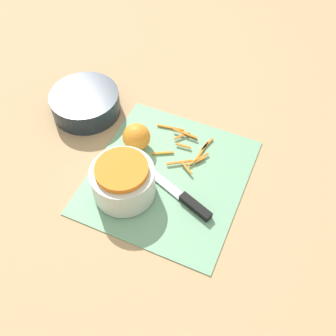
% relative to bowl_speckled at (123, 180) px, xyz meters
% --- Properties ---
extents(ground_plane, '(4.00, 4.00, 0.00)m').
position_rel_bowl_speckled_xyz_m(ground_plane, '(0.08, -0.07, -0.05)').
color(ground_plane, tan).
extents(cutting_board, '(0.39, 0.36, 0.01)m').
position_rel_bowl_speckled_xyz_m(cutting_board, '(0.08, -0.07, -0.05)').
color(cutting_board, '#75AD84').
rests_on(cutting_board, ground_plane).
extents(bowl_speckled, '(0.14, 0.14, 0.09)m').
position_rel_bowl_speckled_xyz_m(bowl_speckled, '(0.00, 0.00, 0.00)').
color(bowl_speckled, silver).
rests_on(bowl_speckled, cutting_board).
extents(bowl_dark, '(0.18, 0.18, 0.06)m').
position_rel_bowl_speckled_xyz_m(bowl_dark, '(0.20, 0.22, -0.02)').
color(bowl_dark, '#1E2833').
rests_on(bowl_dark, ground_plane).
extents(knife, '(0.10, 0.21, 0.02)m').
position_rel_bowl_speckled_xyz_m(knife, '(0.03, -0.14, -0.04)').
color(knife, black).
rests_on(knife, cutting_board).
extents(orange_left, '(0.07, 0.07, 0.07)m').
position_rel_bowl_speckled_xyz_m(orange_left, '(0.14, 0.03, -0.01)').
color(orange_left, orange).
rests_on(orange_left, cutting_board).
extents(peel_pile, '(0.13, 0.16, 0.01)m').
position_rel_bowl_speckled_xyz_m(peel_pile, '(0.18, -0.08, -0.04)').
color(peel_pile, orange).
rests_on(peel_pile, cutting_board).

